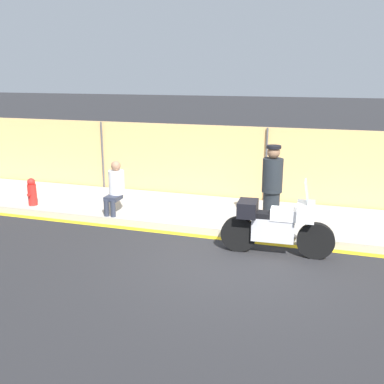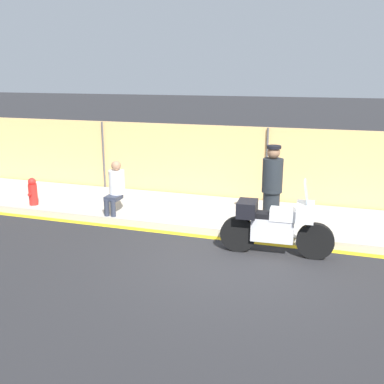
% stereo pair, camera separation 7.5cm
% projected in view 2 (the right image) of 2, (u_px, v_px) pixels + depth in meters
% --- Properties ---
extents(ground_plane, '(120.00, 120.00, 0.00)m').
position_uv_depth(ground_plane, '(232.00, 264.00, 8.22)').
color(ground_plane, '#262628').
extents(sidewalk, '(34.74, 2.54, 0.17)m').
position_uv_depth(sidewalk, '(256.00, 218.00, 10.57)').
color(sidewalk, '#ADA89E').
rests_on(sidewalk, ground_plane).
extents(curb_paint_stripe, '(34.74, 0.18, 0.01)m').
position_uv_depth(curb_paint_stripe, '(245.00, 241.00, 9.34)').
color(curb_paint_stripe, gold).
rests_on(curb_paint_stripe, ground_plane).
extents(storefront_fence, '(33.00, 0.17, 2.06)m').
position_uv_depth(storefront_fence, '(267.00, 167.00, 11.58)').
color(storefront_fence, '#E5B26B').
rests_on(storefront_fence, ground_plane).
extents(motorcycle, '(2.16, 0.56, 1.49)m').
position_uv_depth(motorcycle, '(275.00, 225.00, 8.51)').
color(motorcycle, black).
rests_on(motorcycle, ground_plane).
extents(officer_standing, '(0.44, 0.44, 1.74)m').
position_uv_depth(officer_standing, '(272.00, 185.00, 9.68)').
color(officer_standing, '#1E2328').
rests_on(officer_standing, sidewalk).
extents(person_seated_on_curb, '(0.37, 0.64, 1.24)m').
position_uv_depth(person_seated_on_curb, '(116.00, 185.00, 10.57)').
color(person_seated_on_curb, '#2D3342').
rests_on(person_seated_on_curb, sidewalk).
extents(fire_hydrant, '(0.22, 0.27, 0.69)m').
position_uv_depth(fire_hydrant, '(33.00, 192.00, 11.26)').
color(fire_hydrant, red).
rests_on(fire_hydrant, sidewalk).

